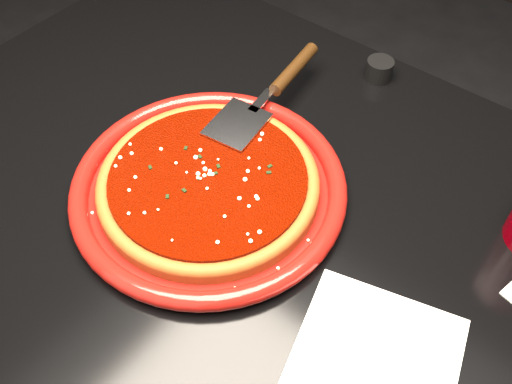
# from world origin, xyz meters

# --- Properties ---
(table) EXTENTS (1.20, 0.80, 0.75)m
(table) POSITION_xyz_m (0.00, 0.00, 0.38)
(table) COLOR black
(table) RESTS_ON floor
(plate) EXTENTS (0.39, 0.39, 0.03)m
(plate) POSITION_xyz_m (-0.08, -0.03, 0.76)
(plate) COLOR maroon
(plate) RESTS_ON table
(pizza_crust) EXTENTS (0.31, 0.31, 0.02)m
(pizza_crust) POSITION_xyz_m (-0.08, -0.03, 0.77)
(pizza_crust) COLOR brown
(pizza_crust) RESTS_ON plate
(pizza_crust_rim) EXTENTS (0.31, 0.31, 0.02)m
(pizza_crust_rim) POSITION_xyz_m (-0.08, -0.03, 0.78)
(pizza_crust_rim) COLOR brown
(pizza_crust_rim) RESTS_ON plate
(pizza_sauce) EXTENTS (0.28, 0.28, 0.01)m
(pizza_sauce) POSITION_xyz_m (-0.08, -0.03, 0.78)
(pizza_sauce) COLOR #650B00
(pizza_sauce) RESTS_ON plate
(parmesan_dusting) EXTENTS (0.26, 0.26, 0.01)m
(parmesan_dusting) POSITION_xyz_m (-0.08, -0.03, 0.79)
(parmesan_dusting) COLOR #FFF5C5
(parmesan_dusting) RESTS_ON plate
(basil_flecks) EXTENTS (0.24, 0.24, 0.00)m
(basil_flecks) POSITION_xyz_m (-0.08, -0.03, 0.79)
(basil_flecks) COLOR black
(basil_flecks) RESTS_ON plate
(pizza_server) EXTENTS (0.12, 0.31, 0.02)m
(pizza_server) POSITION_xyz_m (-0.11, 0.15, 0.80)
(pizza_server) COLOR silver
(pizza_server) RESTS_ON plate
(napkin_a) EXTENTS (0.22, 0.22, 0.00)m
(napkin_a) POSITION_xyz_m (0.23, -0.10, 0.75)
(napkin_a) COLOR white
(napkin_a) RESTS_ON table
(ramekin) EXTENTS (0.06, 0.06, 0.03)m
(ramekin) POSITION_xyz_m (-0.02, 0.34, 0.77)
(ramekin) COLOR black
(ramekin) RESTS_ON table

